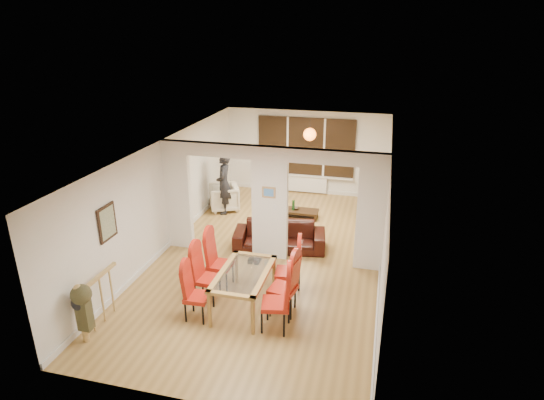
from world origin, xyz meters
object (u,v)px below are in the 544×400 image
at_px(dining_chair_lb, 207,275).
at_px(bowl, 296,208).
at_px(dining_chair_ra, 276,299).
at_px(armchair, 224,197).
at_px(dining_table, 244,290).
at_px(sofa, 279,236).
at_px(dining_chair_rc, 288,268).
at_px(dining_chair_lc, 220,261).
at_px(coffee_table, 301,214).
at_px(television, 363,202).
at_px(person, 224,183).
at_px(bottle, 293,205).
at_px(dining_chair_rb, 283,285).
at_px(dining_chair_la, 197,293).

distance_m(dining_chair_lb, bowl, 4.58).
xyz_separation_m(dining_chair_ra, bowl, (-0.66, 5.02, -0.35)).
bearing_deg(armchair, bowl, 63.46).
height_order(dining_table, sofa, dining_table).
xyz_separation_m(dining_table, dining_chair_rc, (0.70, 0.61, 0.21)).
bearing_deg(dining_chair_rc, dining_chair_lc, 173.50).
xyz_separation_m(dining_chair_lc, coffee_table, (0.90, 3.91, -0.47)).
distance_m(coffee_table, bowl, 0.21).
distance_m(dining_chair_ra, sofa, 3.10).
bearing_deg(dining_chair_rc, television, 68.95).
xyz_separation_m(person, bottle, (1.96, 0.14, -0.50)).
distance_m(dining_chair_ra, dining_chair_rb, 0.51).
relative_size(dining_chair_lc, dining_chair_ra, 0.98).
distance_m(dining_chair_rb, television, 5.55).
distance_m(dining_table, dining_chair_lb, 0.76).
distance_m(coffee_table, bottle, 0.33).
xyz_separation_m(dining_chair_rc, person, (-2.64, 3.71, 0.29)).
bearing_deg(dining_chair_ra, coffee_table, 84.78).
xyz_separation_m(dining_chair_lb, television, (2.59, 5.40, -0.29)).
bearing_deg(coffee_table, sofa, -94.09).
bearing_deg(dining_chair_la, armchair, 101.28).
relative_size(dining_table, armchair, 1.94).
xyz_separation_m(dining_chair_lc, television, (2.53, 4.86, -0.32)).
bearing_deg(bowl, dining_chair_rb, -81.53).
bearing_deg(bowl, dining_table, -90.92).
height_order(dining_table, person, person).
relative_size(dining_chair_ra, sofa, 0.55).
relative_size(dining_chair_la, coffee_table, 1.09).
bearing_deg(dining_chair_lb, person, 109.58).
bearing_deg(dining_chair_rb, dining_chair_rc, 104.20).
relative_size(dining_chair_la, television, 1.14).
bearing_deg(bowl, sofa, -89.59).
relative_size(person, bottle, 5.73).
bearing_deg(dining_chair_ra, person, 107.99).
relative_size(dining_table, dining_chair_lb, 1.43).
height_order(dining_chair_rc, sofa, dining_chair_rc).
xyz_separation_m(bottle, bowl, (0.05, 0.07, -0.13)).
distance_m(dining_chair_lb, bottle, 4.49).
bearing_deg(dining_chair_la, bowl, 77.88).
height_order(sofa, bowl, sofa).
bearing_deg(bowl, person, -174.05).
bearing_deg(coffee_table, dining_table, -92.90).
xyz_separation_m(dining_chair_lc, armchair, (-1.36, 3.96, -0.21)).
height_order(dining_chair_lc, television, dining_chair_lc).
distance_m(dining_table, bottle, 4.45).
height_order(dining_chair_ra, television, dining_chair_ra).
relative_size(dining_chair_lb, dining_chair_ra, 0.94).
xyz_separation_m(dining_chair_ra, television, (1.12, 5.93, -0.33)).
bearing_deg(armchair, dining_chair_rb, 5.29).
height_order(armchair, television, armchair).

